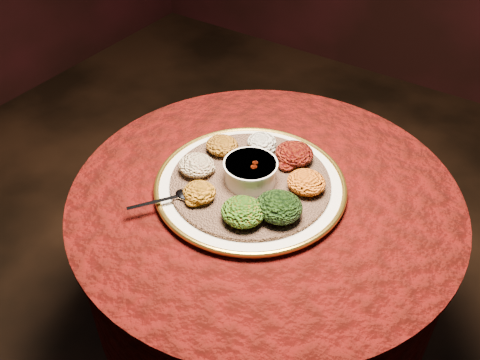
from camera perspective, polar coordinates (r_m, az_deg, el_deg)
The scene contains 13 objects.
table at distance 1.43m, azimuth 2.48°, elevation -6.70°, with size 0.96×0.96×0.73m.
platter at distance 1.31m, azimuth 1.10°, elevation -0.57°, with size 0.58×0.58×0.02m.
injera at distance 1.30m, azimuth 1.11°, elevation -0.21°, with size 0.39×0.39×0.01m, color #895F44.
stew_bowl at distance 1.27m, azimuth 1.13°, elevation 1.03°, with size 0.13×0.13×0.05m.
spoon at distance 1.25m, azimuth -6.40°, elevation -1.68°, with size 0.11×0.13×0.01m.
portion_ayib at distance 1.39m, azimuth 2.34°, elevation 4.08°, with size 0.08×0.07×0.04m, color silver.
portion_kitfo at distance 1.35m, azimuth 5.82°, elevation 2.83°, with size 0.10×0.09×0.05m, color black.
portion_tikil at distance 1.27m, azimuth 7.09°, elevation -0.24°, with size 0.09×0.09×0.04m, color #AB5F0E.
portion_gomen at distance 1.19m, azimuth 4.16°, elevation -2.87°, with size 0.11×0.10×0.05m, color black.
portion_mixveg at distance 1.18m, azimuth 0.30°, elevation -3.40°, with size 0.10×0.09×0.05m, color #A3380A.
portion_kik at distance 1.24m, azimuth -4.35°, elevation -1.31°, with size 0.08×0.07×0.04m, color #BD6910.
portion_timatim at distance 1.31m, azimuth -4.65°, elevation 1.57°, with size 0.09×0.09×0.04m, color maroon.
portion_shiro at distance 1.37m, azimuth -1.93°, elevation 3.72°, with size 0.08×0.08×0.04m, color #8C4E10.
Camera 1 is at (0.49, -0.84, 1.61)m, focal length 40.00 mm.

